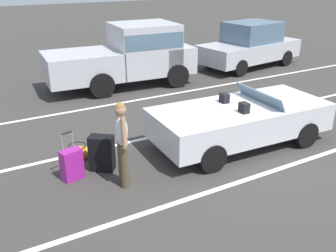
{
  "coord_description": "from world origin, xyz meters",
  "views": [
    {
      "loc": [
        -5.36,
        -6.12,
        3.81
      ],
      "look_at": [
        -1.79,
        0.18,
        0.75
      ],
      "focal_mm": 40.02,
      "sensor_mm": 36.0,
      "label": 1
    }
  ],
  "objects_px": {
    "suitcase_large_black": "(102,153)",
    "parked_sedan_far": "(250,45)",
    "suitcase_medium_bright": "(72,164)",
    "parked_pickup_truck_near": "(131,54)",
    "traveler_person": "(122,140)",
    "convertible_car": "(247,119)",
    "duffel_bag": "(78,153)"
  },
  "relations": [
    {
      "from": "traveler_person",
      "to": "parked_sedan_far",
      "type": "xyz_separation_m",
      "value": [
        8.25,
        6.04,
        -0.04
      ]
    },
    {
      "from": "parked_sedan_far",
      "to": "suitcase_medium_bright",
      "type": "bearing_deg",
      "value": 22.72
    },
    {
      "from": "suitcase_large_black",
      "to": "suitcase_medium_bright",
      "type": "relative_size",
      "value": 0.76
    },
    {
      "from": "traveler_person",
      "to": "duffel_bag",
      "type": "bearing_deg",
      "value": 117.25
    },
    {
      "from": "convertible_car",
      "to": "suitcase_large_black",
      "type": "relative_size",
      "value": 5.7
    },
    {
      "from": "suitcase_medium_bright",
      "to": "duffel_bag",
      "type": "height_order",
      "value": "suitcase_medium_bright"
    },
    {
      "from": "suitcase_medium_bright",
      "to": "parked_pickup_truck_near",
      "type": "distance_m",
      "value": 6.5
    },
    {
      "from": "suitcase_medium_bright",
      "to": "traveler_person",
      "type": "relative_size",
      "value": 0.59
    },
    {
      "from": "duffel_bag",
      "to": "parked_pickup_truck_near",
      "type": "relative_size",
      "value": 0.13
    },
    {
      "from": "suitcase_large_black",
      "to": "parked_sedan_far",
      "type": "distance_m",
      "value": 9.94
    },
    {
      "from": "suitcase_large_black",
      "to": "duffel_bag",
      "type": "xyz_separation_m",
      "value": [
        -0.31,
        0.67,
        -0.21
      ]
    },
    {
      "from": "duffel_bag",
      "to": "parked_pickup_truck_near",
      "type": "distance_m",
      "value": 5.74
    },
    {
      "from": "suitcase_large_black",
      "to": "traveler_person",
      "type": "xyz_separation_m",
      "value": [
        0.15,
        -0.75,
        0.56
      ]
    },
    {
      "from": "suitcase_medium_bright",
      "to": "parked_sedan_far",
      "type": "xyz_separation_m",
      "value": [
        9.04,
        5.35,
        0.58
      ]
    },
    {
      "from": "suitcase_medium_bright",
      "to": "parked_pickup_truck_near",
      "type": "relative_size",
      "value": 0.19
    },
    {
      "from": "convertible_car",
      "to": "duffel_bag",
      "type": "relative_size",
      "value": 6.17
    },
    {
      "from": "duffel_bag",
      "to": "parked_pickup_truck_near",
      "type": "height_order",
      "value": "parked_pickup_truck_near"
    },
    {
      "from": "parked_sedan_far",
      "to": "suitcase_large_black",
      "type": "bearing_deg",
      "value": 24.29
    },
    {
      "from": "suitcase_large_black",
      "to": "parked_sedan_far",
      "type": "relative_size",
      "value": 0.16
    },
    {
      "from": "suitcase_large_black",
      "to": "parked_pickup_truck_near",
      "type": "relative_size",
      "value": 0.14
    },
    {
      "from": "suitcase_large_black",
      "to": "parked_pickup_truck_near",
      "type": "distance_m",
      "value": 6.09
    },
    {
      "from": "convertible_car",
      "to": "traveler_person",
      "type": "bearing_deg",
      "value": -171.29
    },
    {
      "from": "parked_pickup_truck_near",
      "to": "parked_sedan_far",
      "type": "bearing_deg",
      "value": 4.43
    },
    {
      "from": "suitcase_large_black",
      "to": "parked_pickup_truck_near",
      "type": "height_order",
      "value": "parked_pickup_truck_near"
    },
    {
      "from": "duffel_bag",
      "to": "parked_sedan_far",
      "type": "height_order",
      "value": "parked_sedan_far"
    },
    {
      "from": "suitcase_medium_bright",
      "to": "traveler_person",
      "type": "bearing_deg",
      "value": 34.62
    },
    {
      "from": "suitcase_large_black",
      "to": "traveler_person",
      "type": "distance_m",
      "value": 0.95
    },
    {
      "from": "suitcase_large_black",
      "to": "suitcase_medium_bright",
      "type": "distance_m",
      "value": 0.65
    },
    {
      "from": "traveler_person",
      "to": "parked_sedan_far",
      "type": "distance_m",
      "value": 10.22
    },
    {
      "from": "suitcase_medium_bright",
      "to": "parked_sedan_far",
      "type": "bearing_deg",
      "value": 106.3
    },
    {
      "from": "suitcase_medium_bright",
      "to": "parked_pickup_truck_near",
      "type": "bearing_deg",
      "value": 130.86
    },
    {
      "from": "traveler_person",
      "to": "convertible_car",
      "type": "bearing_deg",
      "value": 15.39
    }
  ]
}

